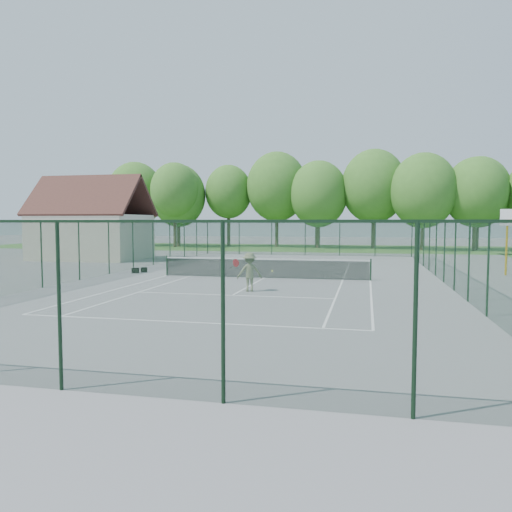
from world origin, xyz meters
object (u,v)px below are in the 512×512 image
object	(u,v)px
tennis_net	(264,267)
sports_bag_a	(135,271)
basketball_goal	(510,229)
tennis_player	(250,272)

from	to	relation	value
tennis_net	sports_bag_a	xyz separation A→B (m)	(-7.75, 0.73, -0.42)
tennis_net	sports_bag_a	size ratio (longest dim) A/B	28.66
basketball_goal	tennis_player	xyz separation A→B (m)	(-12.46, -8.79, -1.74)
sports_bag_a	tennis_player	bearing A→B (deg)	-45.73
sports_bag_a	tennis_net	bearing A→B (deg)	-15.61
sports_bag_a	basketball_goal	bearing A→B (deg)	-2.01
tennis_net	sports_bag_a	bearing A→B (deg)	174.60
sports_bag_a	tennis_player	distance (m)	10.04
tennis_net	basketball_goal	xyz separation A→B (m)	(12.86, 3.70, 1.99)
basketball_goal	sports_bag_a	world-z (taller)	basketball_goal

